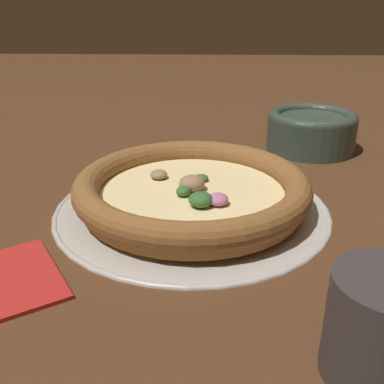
# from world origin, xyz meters

# --- Properties ---
(ground_plane) EXTENTS (3.00, 3.00, 0.00)m
(ground_plane) POSITION_xyz_m (0.00, 0.00, 0.00)
(ground_plane) COLOR #4C2D19
(pizza_tray) EXTENTS (0.33, 0.33, 0.01)m
(pizza_tray) POSITION_xyz_m (0.00, 0.00, 0.00)
(pizza_tray) COLOR #B7B2A8
(pizza_tray) RESTS_ON ground_plane
(pizza) EXTENTS (0.28, 0.28, 0.04)m
(pizza) POSITION_xyz_m (0.00, 0.00, 0.03)
(pizza) COLOR #A86B33
(pizza) RESTS_ON pizza_tray
(bowl_near) EXTENTS (0.14, 0.14, 0.06)m
(bowl_near) POSITION_xyz_m (-0.23, 0.19, 0.03)
(bowl_near) COLOR #334238
(bowl_near) RESTS_ON ground_plane
(drinking_cup) EXTENTS (0.07, 0.07, 0.08)m
(drinking_cup) POSITION_xyz_m (0.25, 0.13, 0.04)
(drinking_cup) COLOR #383333
(drinking_cup) RESTS_ON ground_plane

